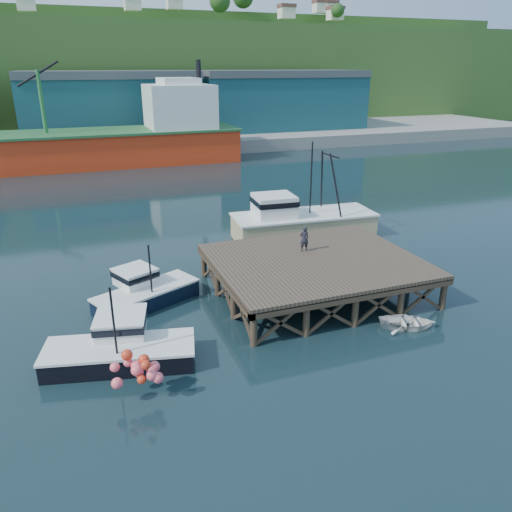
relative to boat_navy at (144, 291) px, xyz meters
name	(u,v)px	position (x,y,z in m)	size (l,w,h in m)	color
ground	(229,305)	(4.51, -1.99, -0.77)	(300.00, 300.00, 0.00)	black
wharf	(317,263)	(10.01, -2.18, 1.18)	(12.00, 10.00, 2.62)	brown
far_quay	(111,137)	(4.51, 68.01, 0.23)	(160.00, 40.00, 2.00)	gray
warehouse_mid	(111,107)	(4.51, 63.01, 5.73)	(28.00, 16.00, 9.00)	#1A5457
warehouse_right	(276,103)	(34.51, 63.01, 5.73)	(30.00, 16.00, 9.00)	#1A5457
cargo_ship	(60,142)	(-3.95, 46.01, 2.55)	(55.50, 10.00, 13.75)	red
hillside	(94,75)	(4.51, 98.01, 10.23)	(220.00, 50.00, 22.00)	#2D511E
boat_navy	(144,291)	(0.00, 0.00, 0.00)	(6.46, 4.60, 3.81)	black
boat_black	(120,347)	(-1.95, -5.80, 0.01)	(7.21, 5.98, 4.22)	black
trawler	(301,219)	(13.64, 7.66, 0.80)	(11.59, 4.86, 7.58)	tan
dinghy	(407,322)	(12.56, -7.79, -0.46)	(2.09, 2.92, 0.61)	white
dockworker	(304,239)	(9.94, -0.50, 2.16)	(0.59, 0.38, 1.60)	black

